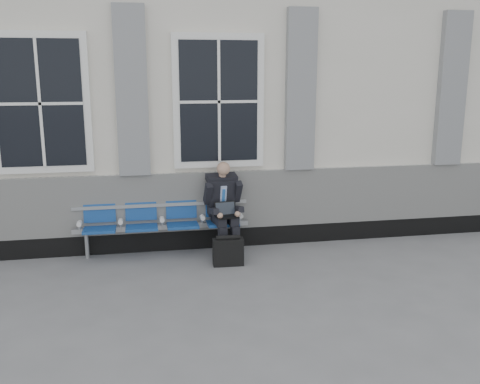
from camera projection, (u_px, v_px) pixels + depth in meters
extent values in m
plane|color=slate|center=(210.00, 284.00, 6.91)|extent=(70.00, 70.00, 0.00)
cube|color=silver|center=(183.00, 104.00, 9.80)|extent=(14.00, 4.00, 4.20)
cube|color=black|center=(197.00, 239.00, 8.28)|extent=(14.00, 0.10, 0.30)
cube|color=silver|center=(197.00, 201.00, 8.14)|extent=(14.00, 0.08, 0.90)
cube|color=gray|center=(132.00, 92.00, 7.59)|extent=(0.45, 0.14, 2.40)
cube|color=gray|center=(301.00, 91.00, 8.04)|extent=(0.45, 0.14, 2.40)
cube|color=gray|center=(452.00, 90.00, 8.49)|extent=(0.45, 0.14, 2.40)
cube|color=white|center=(41.00, 103.00, 7.42)|extent=(1.35, 0.10, 1.95)
cube|color=black|center=(40.00, 104.00, 7.37)|extent=(1.15, 0.02, 1.75)
cube|color=white|center=(218.00, 102.00, 7.87)|extent=(1.35, 0.10, 1.95)
cube|color=black|center=(219.00, 102.00, 7.82)|extent=(1.15, 0.02, 1.75)
cube|color=#9EA0A3|center=(162.00, 227.00, 7.96)|extent=(2.60, 0.07, 0.07)
cube|color=#9EA0A3|center=(161.00, 205.00, 8.01)|extent=(2.60, 0.05, 0.05)
cylinder|color=#9EA0A3|center=(87.00, 246.00, 7.82)|extent=(0.06, 0.06, 0.39)
cylinder|color=#9EA0A3|center=(235.00, 237.00, 8.21)|extent=(0.06, 0.06, 0.39)
cube|color=navy|center=(100.00, 230.00, 7.72)|extent=(0.46, 0.42, 0.07)
cube|color=navy|center=(100.00, 209.00, 7.86)|extent=(0.46, 0.10, 0.40)
cube|color=navy|center=(142.00, 228.00, 7.83)|extent=(0.46, 0.42, 0.07)
cube|color=navy|center=(141.00, 207.00, 7.97)|extent=(0.46, 0.10, 0.40)
cube|color=navy|center=(183.00, 225.00, 7.94)|extent=(0.46, 0.42, 0.07)
cube|color=navy|center=(181.00, 205.00, 8.08)|extent=(0.46, 0.10, 0.40)
cube|color=navy|center=(223.00, 223.00, 8.04)|extent=(0.46, 0.42, 0.07)
cube|color=navy|center=(220.00, 203.00, 8.19)|extent=(0.46, 0.10, 0.40)
cylinder|color=white|center=(79.00, 224.00, 7.68)|extent=(0.07, 0.12, 0.07)
cylinder|color=white|center=(121.00, 221.00, 7.78)|extent=(0.07, 0.12, 0.07)
cylinder|color=white|center=(162.00, 219.00, 7.89)|extent=(0.07, 0.12, 0.07)
cylinder|color=white|center=(202.00, 217.00, 8.00)|extent=(0.07, 0.12, 0.07)
cylinder|color=white|center=(240.00, 215.00, 8.10)|extent=(0.07, 0.12, 0.07)
cube|color=black|center=(224.00, 257.00, 7.78)|extent=(0.13, 0.26, 0.09)
cube|color=black|center=(236.00, 256.00, 7.83)|extent=(0.13, 0.26, 0.09)
cube|color=black|center=(223.00, 243.00, 7.79)|extent=(0.13, 0.14, 0.47)
cube|color=black|center=(235.00, 242.00, 7.84)|extent=(0.13, 0.14, 0.47)
cube|color=black|center=(219.00, 220.00, 7.91)|extent=(0.18, 0.44, 0.13)
cube|color=black|center=(231.00, 219.00, 7.97)|extent=(0.18, 0.44, 0.13)
cube|color=black|center=(221.00, 196.00, 8.05)|extent=(0.43, 0.37, 0.60)
cube|color=#ACBAE2|center=(223.00, 197.00, 7.94)|extent=(0.11, 0.10, 0.34)
cube|color=blue|center=(223.00, 198.00, 7.93)|extent=(0.05, 0.08, 0.28)
cube|color=black|center=(222.00, 178.00, 7.96)|extent=(0.48, 0.28, 0.14)
cylinder|color=tan|center=(222.00, 174.00, 7.90)|extent=(0.10, 0.10, 0.09)
sphere|color=tan|center=(223.00, 169.00, 7.83)|extent=(0.20, 0.20, 0.20)
cube|color=black|center=(208.00, 194.00, 7.88)|extent=(0.13, 0.28, 0.35)
cube|color=black|center=(237.00, 192.00, 8.01)|extent=(0.13, 0.28, 0.35)
cube|color=black|center=(214.00, 211.00, 7.78)|extent=(0.12, 0.30, 0.13)
cube|color=black|center=(238.00, 209.00, 7.89)|extent=(0.12, 0.30, 0.13)
sphere|color=tan|center=(220.00, 216.00, 7.68)|extent=(0.09, 0.09, 0.09)
sphere|color=tan|center=(238.00, 214.00, 7.76)|extent=(0.09, 0.09, 0.09)
cube|color=black|center=(227.00, 217.00, 7.80)|extent=(0.34, 0.26, 0.02)
cube|color=black|center=(225.00, 208.00, 7.88)|extent=(0.32, 0.12, 0.20)
cube|color=black|center=(225.00, 208.00, 7.88)|extent=(0.29, 0.10, 0.17)
cube|color=black|center=(228.00, 252.00, 7.55)|extent=(0.43, 0.19, 0.38)
cylinder|color=black|center=(228.00, 238.00, 7.50)|extent=(0.34, 0.08, 0.07)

